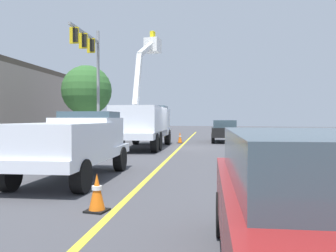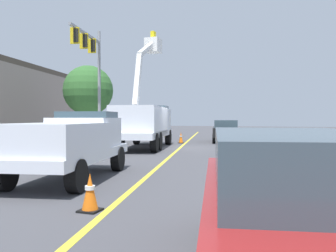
% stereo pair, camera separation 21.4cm
% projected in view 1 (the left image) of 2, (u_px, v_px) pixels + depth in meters
% --- Properties ---
extents(ground, '(120.00, 120.00, 0.00)m').
position_uv_depth(ground, '(180.00, 148.00, 21.55)').
color(ground, '#47474C').
extents(sidewalk_far_side, '(59.45, 15.94, 0.12)m').
position_uv_depth(sidewalk_far_side, '(65.00, 146.00, 22.43)').
color(sidewalk_far_side, '#9E9E99').
rests_on(sidewalk_far_side, ground).
extents(lane_centre_stripe, '(48.95, 10.51, 0.01)m').
position_uv_depth(lane_centre_stripe, '(180.00, 148.00, 21.55)').
color(lane_centre_stripe, yellow).
rests_on(lane_centre_stripe, ground).
extents(utility_bucket_truck, '(8.54, 4.14, 7.42)m').
position_uv_depth(utility_bucket_truck, '(144.00, 122.00, 21.71)').
color(utility_bucket_truck, white).
rests_on(utility_bucket_truck, ground).
extents(service_pickup_truck, '(5.91, 3.21, 2.06)m').
position_uv_depth(service_pickup_truck, '(73.00, 142.00, 10.41)').
color(service_pickup_truck, white).
rests_on(service_pickup_truck, ground).
extents(passing_minivan, '(5.09, 2.85, 1.69)m').
position_uv_depth(passing_minivan, '(224.00, 129.00, 26.94)').
color(passing_minivan, black).
rests_on(passing_minivan, ground).
extents(trailing_sedan, '(5.09, 2.85, 1.69)m').
position_uv_depth(trailing_sedan, '(311.00, 199.00, 3.73)').
color(trailing_sedan, maroon).
rests_on(trailing_sedan, ground).
extents(traffic_cone_leading, '(0.40, 0.40, 0.76)m').
position_uv_depth(traffic_cone_leading, '(97.00, 193.00, 6.85)').
color(traffic_cone_leading, black).
rests_on(traffic_cone_leading, ground).
extents(traffic_cone_mid_front, '(0.40, 0.40, 0.84)m').
position_uv_depth(traffic_cone_mid_front, '(180.00, 138.00, 25.63)').
color(traffic_cone_mid_front, black).
rests_on(traffic_cone_mid_front, ground).
extents(traffic_signal_mast, '(5.32, 1.34, 8.29)m').
position_uv_depth(traffic_signal_mast, '(91.00, 62.00, 24.25)').
color(traffic_signal_mast, gray).
rests_on(traffic_signal_mast, ground).
extents(street_tree_right, '(4.19, 4.19, 6.28)m').
position_uv_depth(street_tree_right, '(87.00, 90.00, 29.36)').
color(street_tree_right, brown).
rests_on(street_tree_right, ground).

